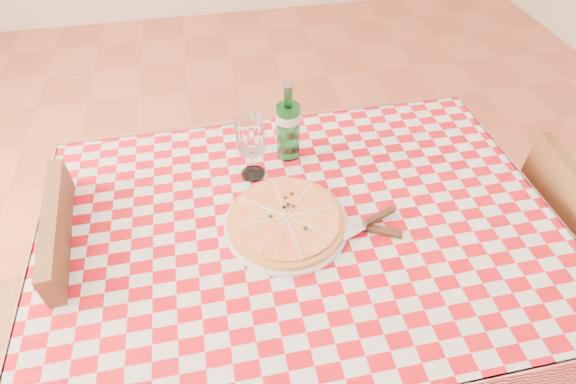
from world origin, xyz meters
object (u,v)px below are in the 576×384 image
at_px(wine_glass, 251,148).
at_px(dining_table, 300,248).
at_px(chair_far, 62,306).
at_px(pizza_plate, 286,220).
at_px(chair_near, 556,253).
at_px(water_bottle, 288,120).

bearing_deg(wine_glass, dining_table, -66.36).
distance_m(chair_far, pizza_plate, 0.70).
bearing_deg(chair_near, wine_glass, 171.90).
distance_m(chair_near, wine_glass, 1.03).
distance_m(chair_near, pizza_plate, 0.92).
relative_size(chair_near, water_bottle, 3.34).
height_order(chair_near, water_bottle, water_bottle).
relative_size(chair_near, wine_glass, 4.28).
xyz_separation_m(chair_far, water_bottle, (0.70, 0.21, 0.39)).
relative_size(pizza_plate, wine_glass, 1.64).
height_order(pizza_plate, water_bottle, water_bottle).
bearing_deg(water_bottle, dining_table, -94.81).
xyz_separation_m(pizza_plate, wine_glass, (-0.05, 0.20, 0.08)).
height_order(chair_near, chair_far, chair_far).
relative_size(dining_table, chair_near, 1.47).
xyz_separation_m(chair_near, pizza_plate, (-0.87, 0.04, 0.31)).
relative_size(dining_table, wine_glass, 6.30).
height_order(dining_table, pizza_plate, pizza_plate).
height_order(pizza_plate, wine_glass, wine_glass).
distance_m(water_bottle, wine_glass, 0.13).
bearing_deg(wine_glass, chair_near, -14.77).
bearing_deg(pizza_plate, chair_near, -2.78).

